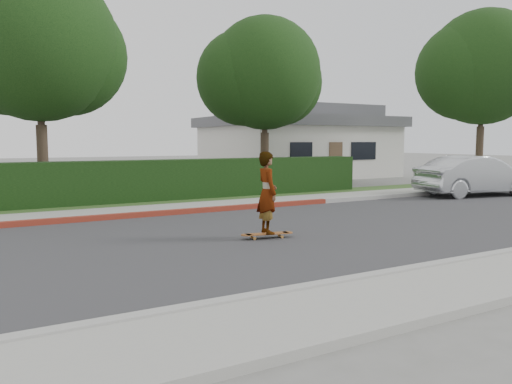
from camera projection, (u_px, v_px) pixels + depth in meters
ground at (388, 222)px, 13.31m from camera, size 120.00×120.00×0.00m
road at (388, 222)px, 13.31m from camera, size 60.00×8.00×0.01m
curb_far at (300, 203)px, 16.85m from camera, size 60.00×0.20×0.15m
curb_red_section at (157, 213)px, 14.39m from camera, size 12.00×0.21×0.15m
sidewalk_far at (286, 201)px, 17.63m from camera, size 60.00×1.60×0.12m
planting_strip at (263, 197)px, 19.01m from camera, size 60.00×1.60×0.10m
hedge at (183, 180)px, 17.99m from camera, size 15.00×1.00×1.50m
tree_left at (37, 47)px, 16.59m from camera, size 5.99×5.21×8.00m
tree_center at (262, 77)px, 21.48m from camera, size 5.66×4.84×7.44m
tree_right at (480, 71)px, 24.65m from camera, size 6.32×5.60×8.56m
house at (297, 142)px, 30.86m from camera, size 10.60×8.60×4.30m
skateboard at (267, 234)px, 11.06m from camera, size 1.23×0.47×0.11m
skateboarder at (267, 193)px, 10.97m from camera, size 0.53×0.72×1.81m
car_silver at (476, 176)px, 19.64m from camera, size 5.03×2.50×1.58m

